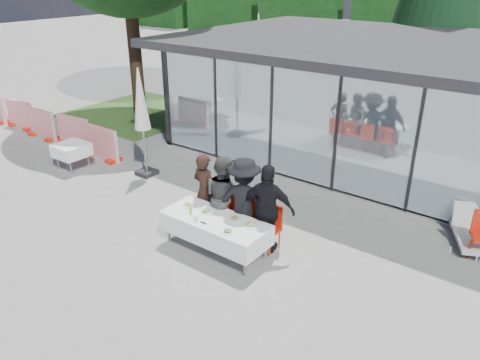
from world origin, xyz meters
name	(u,v)px	position (x,y,z in m)	size (l,w,h in m)	color
ground	(201,245)	(0.00, 0.00, 0.00)	(90.00, 90.00, 0.00)	gray
pavilion	(431,86)	(2.00, 8.16, 2.15)	(14.80, 8.80, 3.44)	gray
treeline	(460,20)	(-2.00, 28.00, 2.20)	(62.50, 2.00, 4.40)	black
dining_table	(215,228)	(0.38, 0.04, 0.54)	(2.26, 0.96, 0.75)	white
diner_a	(205,191)	(-0.44, 0.68, 0.87)	(0.64, 0.64, 1.75)	black
diner_chair_a	(208,203)	(-0.44, 0.79, 0.54)	(0.44, 0.44, 0.97)	red
diner_b	(223,196)	(0.08, 0.68, 0.91)	(0.88, 0.88, 1.81)	#444444
diner_chair_b	(227,209)	(0.08, 0.79, 0.54)	(0.44, 0.44, 0.97)	red
diner_c	(244,201)	(0.63, 0.68, 0.95)	(1.23, 1.23, 1.91)	black
diner_chair_c	(247,217)	(0.63, 0.79, 0.54)	(0.44, 0.44, 0.97)	red
diner_d	(268,209)	(1.22, 0.68, 0.95)	(1.11, 1.11, 1.90)	black
diner_chair_d	(270,225)	(1.22, 0.79, 0.54)	(0.44, 0.44, 0.97)	red
plate_a	(188,205)	(-0.42, 0.12, 0.77)	(0.27, 0.27, 0.07)	white
plate_b	(206,211)	(0.06, 0.12, 0.77)	(0.27, 0.27, 0.07)	white
plate_c	(235,218)	(0.72, 0.25, 0.77)	(0.27, 0.27, 0.07)	white
plate_d	(250,225)	(1.12, 0.22, 0.77)	(0.27, 0.27, 0.07)	white
plate_extra	(228,231)	(0.92, -0.23, 0.77)	(0.27, 0.27, 0.07)	white
juice_bottle	(191,210)	(-0.17, -0.09, 0.83)	(0.06, 0.06, 0.16)	#7FB74C
drinking_glasses	(196,218)	(0.13, -0.25, 0.80)	(0.07, 0.07, 0.10)	silver
folded_eyeglasses	(203,223)	(0.31, -0.25, 0.76)	(0.14, 0.03, 0.01)	black
spare_table_left	(71,150)	(-5.73, 0.91, 0.55)	(0.86, 0.86, 0.74)	white
market_umbrella	(141,106)	(-3.67, 1.88, 1.98)	(0.50, 0.50, 3.00)	black
construction_barriers	(44,125)	(-8.87, 1.98, 0.44)	(7.80, 0.60, 1.00)	red
lounger	(470,231)	(4.48, 3.55, 0.26)	(1.10, 1.46, 0.72)	silver
grass_patch	(140,112)	(-8.50, 6.00, 0.01)	(5.00, 5.00, 0.02)	#385926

